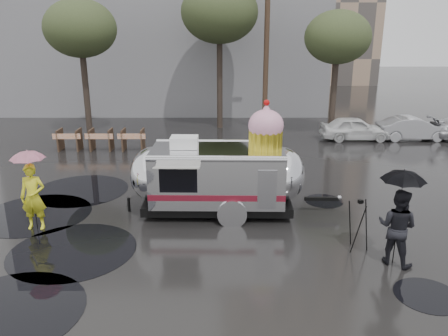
{
  "coord_description": "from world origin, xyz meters",
  "views": [
    {
      "loc": [
        0.21,
        -10.04,
        5.43
      ],
      "look_at": [
        0.23,
        2.59,
        1.43
      ],
      "focal_mm": 35.0,
      "sensor_mm": 36.0,
      "label": 1
    }
  ],
  "objects_px": {
    "person_right": "(397,227)",
    "tripod": "(359,221)",
    "airstream_trailer": "(220,174)",
    "person_left": "(33,197)"
  },
  "relations": [
    {
      "from": "person_left",
      "to": "airstream_trailer",
      "type": "bearing_deg",
      "value": 11.38
    },
    {
      "from": "person_right",
      "to": "tripod",
      "type": "relative_size",
      "value": 1.38
    },
    {
      "from": "person_right",
      "to": "tripod",
      "type": "xyz_separation_m",
      "value": [
        -0.69,
        0.7,
        -0.16
      ]
    },
    {
      "from": "airstream_trailer",
      "to": "person_right",
      "type": "distance_m",
      "value": 5.29
    },
    {
      "from": "person_left",
      "to": "tripod",
      "type": "height_order",
      "value": "person_left"
    },
    {
      "from": "tripod",
      "to": "person_right",
      "type": "bearing_deg",
      "value": -59.69
    },
    {
      "from": "airstream_trailer",
      "to": "person_right",
      "type": "xyz_separation_m",
      "value": [
        4.24,
        -3.14,
        -0.31
      ]
    },
    {
      "from": "airstream_trailer",
      "to": "person_left",
      "type": "relative_size",
      "value": 3.48
    },
    {
      "from": "airstream_trailer",
      "to": "person_left",
      "type": "xyz_separation_m",
      "value": [
        -5.25,
        -1.18,
        -0.3
      ]
    },
    {
      "from": "person_right",
      "to": "tripod",
      "type": "distance_m",
      "value": 1.0
    }
  ]
}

